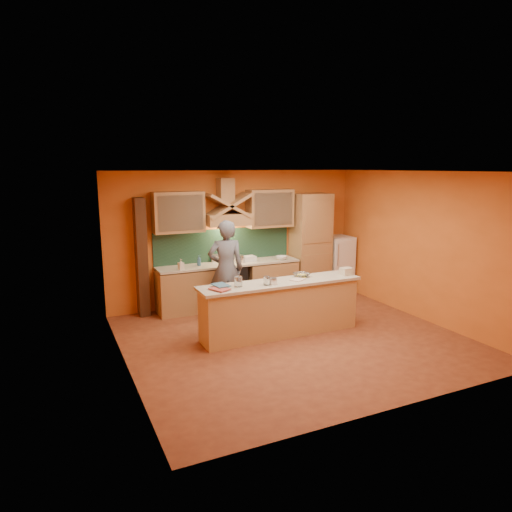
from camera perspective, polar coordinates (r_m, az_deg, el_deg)
name	(u,v)px	position (r m, az deg, el deg)	size (l,w,h in m)	color
floor	(293,339)	(7.90, 4.70, -10.27)	(5.50, 5.00, 0.01)	brown
ceiling	(296,171)	(7.36, 5.05, 10.48)	(5.50, 5.00, 0.01)	white
wall_back	(237,237)	(9.72, -2.43, 2.38)	(5.50, 0.02, 2.80)	orange
wall_front	(402,297)	(5.54, 17.79, -4.91)	(5.50, 0.02, 2.80)	orange
wall_left	(123,275)	(6.62, -16.33, -2.24)	(0.02, 5.00, 2.80)	orange
wall_right	(422,246)	(9.17, 19.99, 1.18)	(0.02, 5.00, 2.80)	orange
base_cabinet_left	(185,291)	(9.25, -8.86, -4.35)	(1.10, 0.60, 0.86)	#AD7D4F
base_cabinet_right	(270,281)	(9.91, 1.76, -3.17)	(1.10, 0.60, 0.86)	#AD7D4F
counter_top	(229,264)	(9.43, -3.40, -0.99)	(3.00, 0.62, 0.04)	beige
stove	(229,285)	(9.53, -3.37, -3.64)	(0.60, 0.58, 0.90)	black
backsplash	(224,245)	(9.62, -4.04, 1.37)	(3.00, 0.03, 0.70)	#19382A
range_hood	(228,219)	(9.33, -3.57, 4.60)	(0.92, 0.50, 0.24)	#AD7D4F
hood_chimney	(225,190)	(9.37, -3.84, 8.19)	(0.30, 0.30, 0.50)	#AD7D4F
upper_cabinet_left	(178,212)	(9.07, -9.69, 5.42)	(1.00, 0.35, 0.80)	#AD7D4F
upper_cabinet_right	(270,208)	(9.78, 1.75, 5.98)	(1.00, 0.35, 0.80)	#AD7D4F
pantry_column	(310,245)	(10.24, 6.80, 1.34)	(0.80, 0.60, 2.30)	#AD7D4F
fridge	(337,264)	(10.74, 10.15, -1.01)	(0.58, 0.60, 1.30)	white
trim_column_left	(141,258)	(9.05, -14.13, -0.22)	(0.20, 0.30, 2.30)	#472816
island_body	(280,310)	(7.96, 3.05, -6.73)	(2.80, 0.55, 0.88)	tan
island_top	(281,283)	(7.82, 3.08, -3.38)	(2.90, 0.62, 0.05)	beige
person	(226,269)	(8.75, -3.79, -1.65)	(0.69, 0.45, 1.89)	slate
pot_large	(226,262)	(9.27, -3.73, -0.76)	(0.22, 0.22, 0.14)	silver
pot_small	(239,260)	(9.50, -2.09, -0.49)	(0.22, 0.22, 0.13)	silver
soap_bottle_a	(181,264)	(8.89, -9.37, -1.04)	(0.10, 0.10, 0.21)	silver
soap_bottle_b	(199,260)	(9.20, -7.14, -0.55)	(0.08, 0.08, 0.22)	teal
bowl_back	(281,258)	(9.75, 3.19, -0.23)	(0.25, 0.25, 0.08)	silver
dish_rack	(249,258)	(9.62, -0.94, -0.30)	(0.28, 0.22, 0.10)	white
book_lower	(214,291)	(7.22, -5.22, -4.34)	(0.23, 0.31, 0.03)	#B44940
book_upper	(215,286)	(7.40, -5.18, -3.79)	(0.22, 0.30, 0.02)	#3B6583
jar_large	(238,282)	(7.46, -2.23, -3.21)	(0.13, 0.13, 0.17)	silver
jar_small	(267,281)	(7.57, 1.34, -3.10)	(0.11, 0.11, 0.15)	silver
kitchen_scale	(273,282)	(7.59, 2.11, -3.27)	(0.11, 0.11, 0.09)	white
mixing_bowl	(302,275)	(8.17, 5.72, -2.36)	(0.28, 0.28, 0.07)	white
cloth	(298,280)	(7.94, 5.23, -2.95)	(0.25, 0.19, 0.02)	beige
grocery_bag_a	(346,271)	(8.43, 11.21, -1.88)	(0.20, 0.16, 0.13)	beige
grocery_bag_b	(347,271)	(8.48, 11.25, -1.85)	(0.19, 0.15, 0.12)	beige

